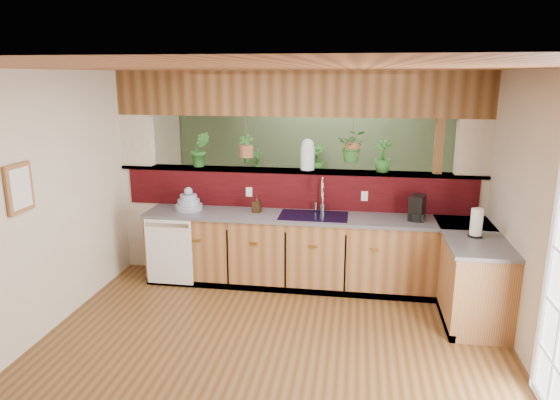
% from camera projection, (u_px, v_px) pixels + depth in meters
% --- Properties ---
extents(ground, '(4.60, 7.00, 0.01)m').
position_uv_depth(ground, '(281.00, 321.00, 5.32)').
color(ground, brown).
rests_on(ground, ground).
extents(ceiling, '(4.60, 7.00, 0.01)m').
position_uv_depth(ceiling, '(281.00, 69.00, 4.68)').
color(ceiling, brown).
rests_on(ceiling, ground).
extents(wall_back, '(4.60, 0.02, 2.60)m').
position_uv_depth(wall_back, '(312.00, 151.00, 8.36)').
color(wall_back, beige).
rests_on(wall_back, ground).
extents(wall_left, '(0.02, 7.00, 2.60)m').
position_uv_depth(wall_left, '(69.00, 195.00, 5.34)').
color(wall_left, beige).
rests_on(wall_left, ground).
extents(wall_right, '(0.02, 7.00, 2.60)m').
position_uv_depth(wall_right, '(524.00, 212.00, 4.66)').
color(wall_right, beige).
rests_on(wall_right, ground).
extents(pass_through_partition, '(4.60, 0.21, 2.60)m').
position_uv_depth(pass_through_partition, '(299.00, 185.00, 6.32)').
color(pass_through_partition, beige).
rests_on(pass_through_partition, ground).
extents(pass_through_ledge, '(4.60, 0.21, 0.04)m').
position_uv_depth(pass_through_ledge, '(297.00, 171.00, 6.28)').
color(pass_through_ledge, brown).
rests_on(pass_through_ledge, ground).
extents(header_beam, '(4.60, 0.15, 0.55)m').
position_uv_depth(header_beam, '(298.00, 94.00, 6.04)').
color(header_beam, brown).
rests_on(header_beam, ground).
extents(sage_backwall, '(4.55, 0.02, 2.55)m').
position_uv_depth(sage_backwall, '(312.00, 152.00, 8.34)').
color(sage_backwall, '#576D4A').
rests_on(sage_backwall, ground).
extents(countertop, '(4.14, 1.52, 0.90)m').
position_uv_depth(countertop, '(361.00, 257.00, 5.92)').
color(countertop, brown).
rests_on(countertop, ground).
extents(dishwasher, '(0.58, 0.03, 0.82)m').
position_uv_depth(dishwasher, '(169.00, 252.00, 6.06)').
color(dishwasher, white).
rests_on(dishwasher, ground).
extents(navy_sink, '(0.82, 0.50, 0.18)m').
position_uv_depth(navy_sink, '(313.00, 222.00, 6.02)').
color(navy_sink, black).
rests_on(navy_sink, countertop).
extents(framed_print, '(0.04, 0.35, 0.45)m').
position_uv_depth(framed_print, '(20.00, 188.00, 4.51)').
color(framed_print, brown).
rests_on(framed_print, wall_left).
extents(faucet, '(0.19, 0.20, 0.45)m').
position_uv_depth(faucet, '(322.00, 193.00, 6.07)').
color(faucet, '#B7B7B2').
rests_on(faucet, countertop).
extents(dish_stack, '(0.34, 0.34, 0.29)m').
position_uv_depth(dish_stack, '(189.00, 203.00, 6.23)').
color(dish_stack, '#8895AF').
rests_on(dish_stack, countertop).
extents(soap_dispenser, '(0.11, 0.11, 0.21)m').
position_uv_depth(soap_dispenser, '(257.00, 204.00, 6.12)').
color(soap_dispenser, '#3C2915').
rests_on(soap_dispenser, countertop).
extents(coffee_maker, '(0.15, 0.26, 0.29)m').
position_uv_depth(coffee_maker, '(417.00, 209.00, 5.80)').
color(coffee_maker, black).
rests_on(coffee_maker, countertop).
extents(paper_towel, '(0.15, 0.15, 0.32)m').
position_uv_depth(paper_towel, '(476.00, 223.00, 5.19)').
color(paper_towel, black).
rests_on(paper_towel, countertop).
extents(glass_jar, '(0.17, 0.17, 0.39)m').
position_uv_depth(glass_jar, '(308.00, 154.00, 6.21)').
color(glass_jar, silver).
rests_on(glass_jar, pass_through_ledge).
extents(ledge_plant_left, '(0.30, 0.27, 0.45)m').
position_uv_depth(ledge_plant_left, '(200.00, 150.00, 6.41)').
color(ledge_plant_left, '#276222').
rests_on(ledge_plant_left, pass_through_ledge).
extents(ledge_plant_right, '(0.28, 0.28, 0.39)m').
position_uv_depth(ledge_plant_right, '(383.00, 156.00, 6.07)').
color(ledge_plant_right, '#276222').
rests_on(ledge_plant_right, pass_through_ledge).
extents(hanging_plant_a, '(0.21, 0.17, 0.52)m').
position_uv_depth(hanging_plant_a, '(246.00, 139.00, 6.28)').
color(hanging_plant_a, brown).
rests_on(hanging_plant_a, header_beam).
extents(hanging_plant_b, '(0.38, 0.33, 0.51)m').
position_uv_depth(hanging_plant_b, '(353.00, 132.00, 6.05)').
color(hanging_plant_b, brown).
rests_on(hanging_plant_b, header_beam).
extents(shelving_console, '(1.46, 0.50, 0.95)m').
position_uv_depth(shelving_console, '(285.00, 200.00, 8.38)').
color(shelving_console, black).
rests_on(shelving_console, ground).
extents(shelf_plant_a, '(0.22, 0.16, 0.38)m').
position_uv_depth(shelf_plant_a, '(256.00, 160.00, 8.28)').
color(shelf_plant_a, '#276222').
rests_on(shelf_plant_a, shelving_console).
extents(shelf_plant_b, '(0.28, 0.28, 0.46)m').
position_uv_depth(shelf_plant_b, '(316.00, 159.00, 8.13)').
color(shelf_plant_b, '#276222').
rests_on(shelf_plant_b, shelving_console).
extents(floor_plant, '(0.73, 0.64, 0.81)m').
position_uv_depth(floor_plant, '(383.00, 231.00, 7.03)').
color(floor_plant, '#276222').
rests_on(floor_plant, ground).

